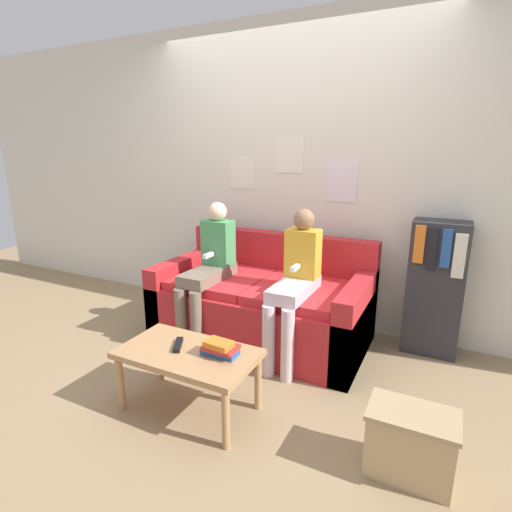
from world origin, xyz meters
TOP-DOWN VIEW (x-y plane):
  - ground_plane at (0.00, 0.00)m, footprint 10.00×10.00m
  - wall_back at (0.00, 1.11)m, footprint 8.00×0.06m
  - couch at (0.00, 0.56)m, footprint 1.68×0.90m
  - coffee_table at (0.02, -0.50)m, footprint 0.82×0.46m
  - person_left at (-0.38, 0.35)m, footprint 0.24×0.60m
  - person_right at (0.35, 0.35)m, footprint 0.24×0.60m
  - tv_remote at (-0.07, -0.48)m, footprint 0.12×0.17m
  - book_stack at (0.21, -0.45)m, footprint 0.21×0.14m
  - bookshelf at (1.26, 0.93)m, footprint 0.39×0.26m
  - storage_box at (1.26, -0.44)m, footprint 0.41×0.26m

SIDE VIEW (x-z plane):
  - ground_plane at x=0.00m, z-range 0.00..0.00m
  - storage_box at x=1.26m, z-range 0.00..0.34m
  - couch at x=0.00m, z-range -0.12..0.71m
  - coffee_table at x=0.02m, z-range 0.14..0.53m
  - tv_remote at x=-0.07m, z-range 0.39..0.41m
  - book_stack at x=0.21m, z-range 0.38..0.48m
  - bookshelf at x=1.26m, z-range 0.01..1.04m
  - person_right at x=0.35m, z-range 0.07..1.18m
  - person_left at x=-0.38m, z-range 0.07..1.19m
  - wall_back at x=0.00m, z-range 0.00..2.60m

